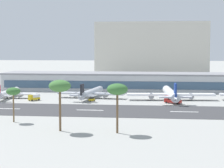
{
  "coord_description": "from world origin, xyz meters",
  "views": [
    {
      "loc": [
        29.77,
        -182.26,
        27.59
      ],
      "look_at": [
        3.45,
        37.86,
        8.48
      ],
      "focal_mm": 68.63,
      "sensor_mm": 36.0,
      "label": 1
    }
  ],
  "objects_px": {
    "airliner_black_tail_gate_1": "(91,93)",
    "service_box_truck_2": "(34,97)",
    "service_fuel_truck_1": "(173,99)",
    "service_baggage_tug_0": "(92,99)",
    "palm_tree_2": "(117,90)",
    "distant_hotel_block": "(152,50)",
    "airliner_red_tail_gate_0": "(7,93)",
    "palm_tree_0": "(60,87)",
    "palm_tree_1": "(13,92)",
    "airliner_navy_tail_gate_2": "(171,94)",
    "terminal_building": "(133,82)"
  },
  "relations": [
    {
      "from": "airliner_black_tail_gate_1",
      "to": "service_box_truck_2",
      "type": "relative_size",
      "value": 7.04
    },
    {
      "from": "service_fuel_truck_1",
      "to": "service_box_truck_2",
      "type": "relative_size",
      "value": 1.41
    },
    {
      "from": "service_baggage_tug_0",
      "to": "service_box_truck_2",
      "type": "xyz_separation_m",
      "value": [
        -30.12,
        -0.47,
        0.74
      ]
    },
    {
      "from": "service_fuel_truck_1",
      "to": "palm_tree_2",
      "type": "relative_size",
      "value": 0.54
    },
    {
      "from": "airliner_black_tail_gate_1",
      "to": "service_fuel_truck_1",
      "type": "relative_size",
      "value": 5.0
    },
    {
      "from": "distant_hotel_block",
      "to": "airliner_red_tail_gate_0",
      "type": "xyz_separation_m",
      "value": [
        -73.53,
        -160.72,
        -21.99
      ]
    },
    {
      "from": "airliner_black_tail_gate_1",
      "to": "palm_tree_0",
      "type": "relative_size",
      "value": 2.57
    },
    {
      "from": "service_baggage_tug_0",
      "to": "palm_tree_1",
      "type": "relative_size",
      "value": 0.27
    },
    {
      "from": "airliner_navy_tail_gate_2",
      "to": "palm_tree_2",
      "type": "distance_m",
      "value": 90.31
    },
    {
      "from": "airliner_navy_tail_gate_2",
      "to": "service_baggage_tug_0",
      "type": "xyz_separation_m",
      "value": [
        -40.28,
        -9.04,
        -2.28
      ]
    },
    {
      "from": "distant_hotel_block",
      "to": "palm_tree_2",
      "type": "height_order",
      "value": "distant_hotel_block"
    },
    {
      "from": "airliner_red_tail_gate_0",
      "to": "airliner_navy_tail_gate_2",
      "type": "xyz_separation_m",
      "value": [
        87.82,
        1.58,
        0.64
      ]
    },
    {
      "from": "palm_tree_0",
      "to": "palm_tree_1",
      "type": "xyz_separation_m",
      "value": [
        -21.11,
        14.52,
        -3.5
      ]
    },
    {
      "from": "service_fuel_truck_1",
      "to": "palm_tree_1",
      "type": "xyz_separation_m",
      "value": [
        -59.61,
        -59.39,
        9.13
      ]
    },
    {
      "from": "airliner_red_tail_gate_0",
      "to": "service_fuel_truck_1",
      "type": "bearing_deg",
      "value": -101.41
    },
    {
      "from": "airliner_black_tail_gate_1",
      "to": "palm_tree_0",
      "type": "bearing_deg",
      "value": -171.04
    },
    {
      "from": "distant_hotel_block",
      "to": "palm_tree_0",
      "type": "xyz_separation_m",
      "value": [
        -23.47,
        -245.66,
        -10.01
      ]
    },
    {
      "from": "airliner_black_tail_gate_1",
      "to": "service_baggage_tug_0",
      "type": "bearing_deg",
      "value": -162.43
    },
    {
      "from": "airliner_black_tail_gate_1",
      "to": "service_baggage_tug_0",
      "type": "xyz_separation_m",
      "value": [
        2.67,
        -12.64,
        -1.86
      ]
    },
    {
      "from": "terminal_building",
      "to": "service_baggage_tug_0",
      "type": "height_order",
      "value": "terminal_building"
    },
    {
      "from": "terminal_building",
      "to": "airliner_black_tail_gate_1",
      "type": "distance_m",
      "value": 48.99
    },
    {
      "from": "airliner_red_tail_gate_0",
      "to": "service_baggage_tug_0",
      "type": "xyz_separation_m",
      "value": [
        47.53,
        -7.46,
        -1.64
      ]
    },
    {
      "from": "service_box_truck_2",
      "to": "palm_tree_1",
      "type": "relative_size",
      "value": 0.48
    },
    {
      "from": "palm_tree_1",
      "to": "airliner_navy_tail_gate_2",
      "type": "bearing_deg",
      "value": 50.73
    },
    {
      "from": "terminal_building",
      "to": "airliner_navy_tail_gate_2",
      "type": "xyz_separation_m",
      "value": [
        23.1,
        -48.31,
        -2.33
      ]
    },
    {
      "from": "airliner_navy_tail_gate_2",
      "to": "service_box_truck_2",
      "type": "bearing_deg",
      "value": 92.43
    },
    {
      "from": "distant_hotel_block",
      "to": "palm_tree_2",
      "type": "xyz_separation_m",
      "value": [
        -4.4,
        -246.86,
        -10.77
      ]
    },
    {
      "from": "terminal_building",
      "to": "airliner_black_tail_gate_1",
      "type": "height_order",
      "value": "terminal_building"
    },
    {
      "from": "service_fuel_truck_1",
      "to": "palm_tree_2",
      "type": "xyz_separation_m",
      "value": [
        -19.42,
        -75.11,
        11.88
      ]
    },
    {
      "from": "terminal_building",
      "to": "palm_tree_0",
      "type": "xyz_separation_m",
      "value": [
        -14.65,
        -134.83,
        9.0
      ]
    },
    {
      "from": "airliner_navy_tail_gate_2",
      "to": "palm_tree_2",
      "type": "xyz_separation_m",
      "value": [
        -18.68,
        -87.72,
        10.58
      ]
    },
    {
      "from": "distant_hotel_block",
      "to": "service_fuel_truck_1",
      "type": "distance_m",
      "value": 173.89
    },
    {
      "from": "palm_tree_2",
      "to": "terminal_building",
      "type": "bearing_deg",
      "value": 91.86
    },
    {
      "from": "distant_hotel_block",
      "to": "airliner_red_tail_gate_0",
      "type": "bearing_deg",
      "value": -114.59
    },
    {
      "from": "palm_tree_2",
      "to": "service_fuel_truck_1",
      "type": "bearing_deg",
      "value": 75.5
    },
    {
      "from": "service_fuel_truck_1",
      "to": "palm_tree_0",
      "type": "bearing_deg",
      "value": 90.7
    },
    {
      "from": "terminal_building",
      "to": "palm_tree_2",
      "type": "xyz_separation_m",
      "value": [
        4.42,
        -136.02,
        8.24
      ]
    },
    {
      "from": "airliner_red_tail_gate_0",
      "to": "service_box_truck_2",
      "type": "bearing_deg",
      "value": -118.82
    },
    {
      "from": "airliner_black_tail_gate_1",
      "to": "palm_tree_0",
      "type": "distance_m",
      "value": 91.04
    },
    {
      "from": "palm_tree_1",
      "to": "palm_tree_0",
      "type": "bearing_deg",
      "value": -34.52
    },
    {
      "from": "airliner_navy_tail_gate_2",
      "to": "service_box_truck_2",
      "type": "height_order",
      "value": "airliner_navy_tail_gate_2"
    },
    {
      "from": "airliner_black_tail_gate_1",
      "to": "service_baggage_tug_0",
      "type": "relative_size",
      "value": 12.34
    },
    {
      "from": "airliner_red_tail_gate_0",
      "to": "service_fuel_truck_1",
      "type": "xyz_separation_m",
      "value": [
        88.56,
        -11.03,
        -0.66
      ]
    },
    {
      "from": "palm_tree_2",
      "to": "distant_hotel_block",
      "type": "bearing_deg",
      "value": 88.98
    },
    {
      "from": "terminal_building",
      "to": "palm_tree_1",
      "type": "bearing_deg",
      "value": -106.56
    },
    {
      "from": "distant_hotel_block",
      "to": "airliner_navy_tail_gate_2",
      "type": "relative_size",
      "value": 1.95
    },
    {
      "from": "airliner_navy_tail_gate_2",
      "to": "service_baggage_tug_0",
      "type": "distance_m",
      "value": 41.35
    },
    {
      "from": "terminal_building",
      "to": "palm_tree_0",
      "type": "bearing_deg",
      "value": -96.2
    },
    {
      "from": "service_baggage_tug_0",
      "to": "palm_tree_1",
      "type": "xyz_separation_m",
      "value": [
        -18.59,
        -62.96,
        10.11
      ]
    },
    {
      "from": "service_fuel_truck_1",
      "to": "palm_tree_1",
      "type": "bearing_deg",
      "value": 73.11
    }
  ]
}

